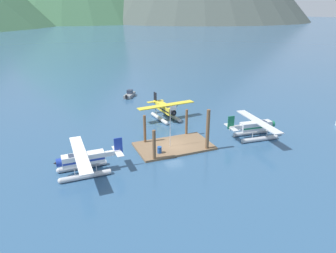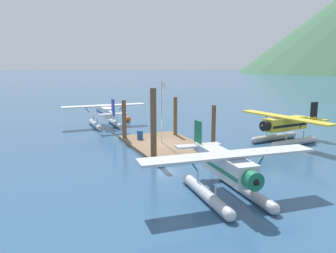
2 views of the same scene
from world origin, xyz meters
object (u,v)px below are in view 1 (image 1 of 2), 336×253
object	(u,v)px
seaplane_yellow_bow_right	(166,110)
seaplane_silver_stbd_aft	(256,128)
flagpole	(171,121)
fuel_drum	(159,150)
seaplane_white_port_aft	(83,161)
mooring_buoy	(62,161)
boat_grey_open_north	(130,94)

from	to	relation	value
seaplane_yellow_bow_right	seaplane_silver_stbd_aft	distance (m)	15.87
flagpole	seaplane_yellow_bow_right	distance (m)	12.31
fuel_drum	seaplane_white_port_aft	bearing A→B (deg)	-173.10
seaplane_silver_stbd_aft	mooring_buoy	bearing A→B (deg)	174.85
seaplane_silver_stbd_aft	fuel_drum	bearing A→B (deg)	179.83
seaplane_white_port_aft	seaplane_silver_stbd_aft	xyz separation A→B (m)	(25.19, 1.15, 0.00)
seaplane_yellow_bow_right	boat_grey_open_north	size ratio (longest dim) A/B	2.42
flagpole	fuel_drum	world-z (taller)	flagpole
seaplane_silver_stbd_aft	boat_grey_open_north	size ratio (longest dim) A/B	2.42
fuel_drum	seaplane_white_port_aft	xyz separation A→B (m)	(-9.89, -1.20, 0.84)
flagpole	boat_grey_open_north	bearing A→B (deg)	85.85
mooring_buoy	seaplane_yellow_bow_right	bearing A→B (deg)	29.92
seaplane_yellow_bow_right	mooring_buoy	bearing A→B (deg)	-150.08
fuel_drum	seaplane_silver_stbd_aft	world-z (taller)	seaplane_silver_stbd_aft
fuel_drum	boat_grey_open_north	xyz separation A→B (m)	(4.30, 29.51, -0.25)
mooring_buoy	seaplane_silver_stbd_aft	xyz separation A→B (m)	(27.38, -2.47, 1.20)
flagpole	fuel_drum	xyz separation A→B (m)	(-2.27, -1.44, -3.25)
flagpole	seaplane_white_port_aft	size ratio (longest dim) A/B	0.57
fuel_drum	boat_grey_open_north	size ratio (longest dim) A/B	0.20
flagpole	fuel_drum	size ratio (longest dim) A/B	6.72
flagpole	mooring_buoy	size ratio (longest dim) A/B	7.86
seaplane_white_port_aft	flagpole	bearing A→B (deg)	12.24
mooring_buoy	seaplane_white_port_aft	bearing A→B (deg)	-58.88
flagpole	seaplane_silver_stbd_aft	distance (m)	13.34
mooring_buoy	seaplane_yellow_bow_right	xyz separation A→B (m)	(18.18, 10.46, 1.20)
fuel_drum	seaplane_yellow_bow_right	distance (m)	14.29
fuel_drum	seaplane_white_port_aft	distance (m)	10.00
fuel_drum	mooring_buoy	world-z (taller)	fuel_drum
seaplane_white_port_aft	seaplane_silver_stbd_aft	world-z (taller)	same
fuel_drum	seaplane_yellow_bow_right	size ratio (longest dim) A/B	0.08
flagpole	seaplane_yellow_bow_right	size ratio (longest dim) A/B	0.56
boat_grey_open_north	flagpole	bearing A→B (deg)	-94.15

